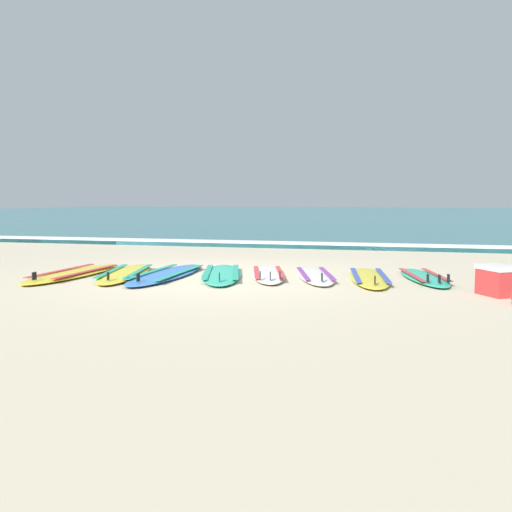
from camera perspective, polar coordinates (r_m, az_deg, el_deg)
ground_plane at (r=8.42m, az=-3.55°, el=-2.26°), size 80.00×80.00×0.00m
sea at (r=43.13m, az=11.03°, el=4.26°), size 80.00×60.00×0.10m
wave_foam_strip at (r=13.79m, az=3.60°, el=1.15°), size 80.00×0.91×0.11m
surfboard_0 at (r=9.09m, az=-18.15°, el=-1.70°), size 0.65×2.48×0.18m
surfboard_1 at (r=8.87m, az=-13.28°, el=-1.76°), size 1.12×2.44×0.18m
surfboard_2 at (r=8.65m, az=-9.13°, el=-1.86°), size 0.68×2.58×0.18m
surfboard_3 at (r=8.57m, az=-3.54°, el=-1.87°), size 1.25×2.48×0.18m
surfboard_4 at (r=8.51m, az=1.27°, el=-1.91°), size 1.01×2.07×0.18m
surfboard_5 at (r=8.42m, az=6.08°, el=-2.03°), size 1.02×2.07×0.18m
surfboard_6 at (r=8.35m, az=11.54°, el=-2.19°), size 0.85×2.26×0.18m
surfboard_7 at (r=8.59m, az=16.84°, el=-2.09°), size 0.92×2.06×0.18m
cooler_box at (r=7.47m, az=23.50°, el=-2.29°), size 0.50×0.55×0.38m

